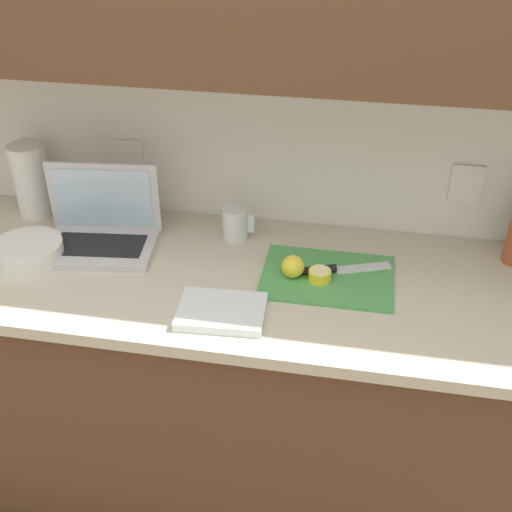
# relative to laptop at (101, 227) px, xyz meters

# --- Properties ---
(ground_plane) EXTENTS (12.00, 12.00, 0.00)m
(ground_plane) POSITION_rel_laptop_xyz_m (0.34, -0.09, -0.96)
(ground_plane) COLOR brown
(ground_plane) RESTS_ON ground
(wall_back) EXTENTS (5.20, 0.38, 2.60)m
(wall_back) POSITION_rel_laptop_xyz_m (0.34, 0.16, 0.60)
(wall_back) COLOR white
(wall_back) RESTS_ON ground_plane
(counter_unit) EXTENTS (2.44, 0.64, 0.90)m
(counter_unit) POSITION_rel_laptop_xyz_m (0.32, -0.09, -0.50)
(counter_unit) COLOR brown
(counter_unit) RESTS_ON ground_plane
(laptop) EXTENTS (0.35, 0.25, 0.23)m
(laptop) POSITION_rel_laptop_xyz_m (0.00, 0.00, 0.00)
(laptop) COLOR silver
(laptop) RESTS_ON counter_unit
(cutting_board) EXTENTS (0.36, 0.26, 0.01)m
(cutting_board) POSITION_rel_laptop_xyz_m (0.68, -0.06, -0.05)
(cutting_board) COLOR #4C9E51
(cutting_board) RESTS_ON counter_unit
(knife) EXTENTS (0.26, 0.12, 0.02)m
(knife) POSITION_rel_laptop_xyz_m (0.68, -0.04, -0.04)
(knife) COLOR silver
(knife) RESTS_ON cutting_board
(lemon_half_cut) EXTENTS (0.06, 0.06, 0.03)m
(lemon_half_cut) POSITION_rel_laptop_xyz_m (0.66, -0.08, -0.03)
(lemon_half_cut) COLOR yellow
(lemon_half_cut) RESTS_ON cutting_board
(lemon_whole_beside) EXTENTS (0.06, 0.06, 0.06)m
(lemon_whole_beside) POSITION_rel_laptop_xyz_m (0.58, -0.08, -0.02)
(lemon_whole_beside) COLOR yellow
(lemon_whole_beside) RESTS_ON cutting_board
(measuring_cup) EXTENTS (0.10, 0.08, 0.10)m
(measuring_cup) POSITION_rel_laptop_xyz_m (0.38, 0.10, -0.01)
(measuring_cup) COLOR silver
(measuring_cup) RESTS_ON counter_unit
(bowl_white) EXTENTS (0.20, 0.20, 0.05)m
(bowl_white) POSITION_rel_laptop_xyz_m (-0.18, -0.12, -0.03)
(bowl_white) COLOR white
(bowl_white) RESTS_ON counter_unit
(paper_towel_roll) EXTENTS (0.11, 0.11, 0.24)m
(paper_towel_roll) POSITION_rel_laptop_xyz_m (-0.28, 0.14, 0.06)
(paper_towel_roll) COLOR white
(paper_towel_roll) RESTS_ON counter_unit
(dish_towel) EXTENTS (0.23, 0.17, 0.02)m
(dish_towel) POSITION_rel_laptop_xyz_m (0.43, -0.27, -0.04)
(dish_towel) COLOR white
(dish_towel) RESTS_ON counter_unit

